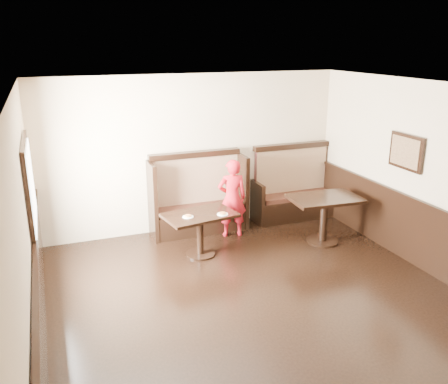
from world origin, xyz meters
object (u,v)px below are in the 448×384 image
booth_main (198,203)px  table_neighbor (324,209)px  booth_neighbor (293,193)px  table_main (200,224)px  child (232,198)px

booth_main → table_neighbor: bearing=-34.8°
booth_main → booth_neighbor: bearing=-0.1°
booth_neighbor → table_neighbor: (-0.11, -1.28, 0.13)m
booth_neighbor → table_main: (-2.24, -1.02, 0.06)m
booth_main → child: (0.48, -0.46, 0.17)m
table_neighbor → booth_main: bearing=148.7°
booth_main → table_main: bearing=-106.0°
booth_main → table_neighbor: booth_main is taller
booth_main → table_main: (-0.29, -1.03, 0.02)m
booth_main → child: booth_main is taller
booth_neighbor → table_neighbor: bearing=-94.7°
table_neighbor → child: (-1.36, 0.83, 0.09)m
table_neighbor → table_main: bearing=176.7°
booth_main → table_main: 1.07m
table_neighbor → booth_neighbor: bearing=88.9°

